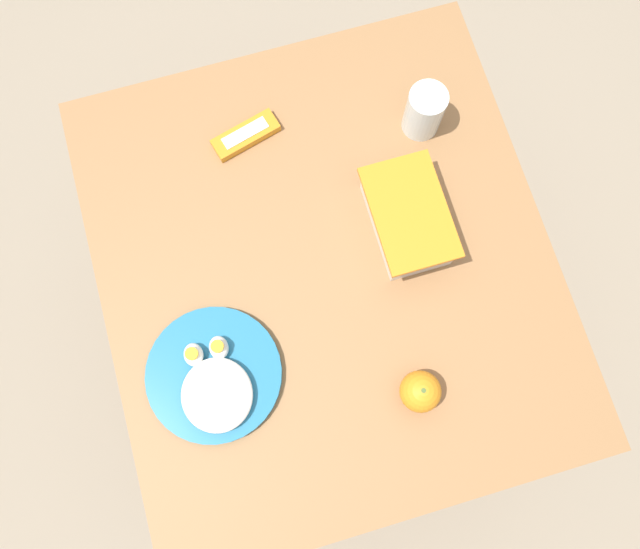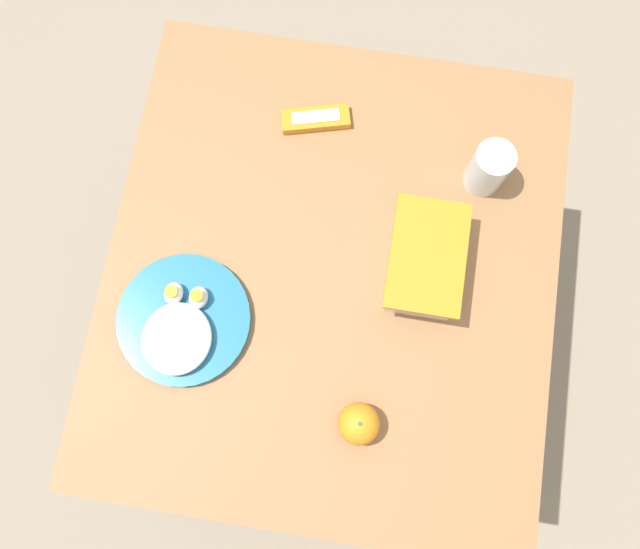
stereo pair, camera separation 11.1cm
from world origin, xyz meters
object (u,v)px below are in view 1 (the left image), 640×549
(food_container, at_px, (407,219))
(rice_plate, at_px, (215,379))
(candy_bar, at_px, (246,135))
(drinking_glass, at_px, (424,111))
(orange_fruit, at_px, (420,391))

(food_container, relative_size, rice_plate, 0.86)
(candy_bar, relative_size, drinking_glass, 1.29)
(rice_plate, relative_size, candy_bar, 1.73)
(rice_plate, height_order, candy_bar, rice_plate)
(rice_plate, distance_m, candy_bar, 0.46)
(rice_plate, bearing_deg, drinking_glass, 126.27)
(food_container, distance_m, rice_plate, 0.44)
(candy_bar, height_order, drinking_glass, drinking_glass)
(orange_fruit, relative_size, drinking_glass, 0.67)
(candy_bar, bearing_deg, orange_fruit, 16.69)
(orange_fruit, distance_m, candy_bar, 0.58)
(orange_fruit, distance_m, drinking_glass, 0.51)
(food_container, distance_m, drinking_glass, 0.21)
(food_container, bearing_deg, rice_plate, -66.26)
(candy_bar, xyz_separation_m, drinking_glass, (0.07, 0.33, 0.04))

